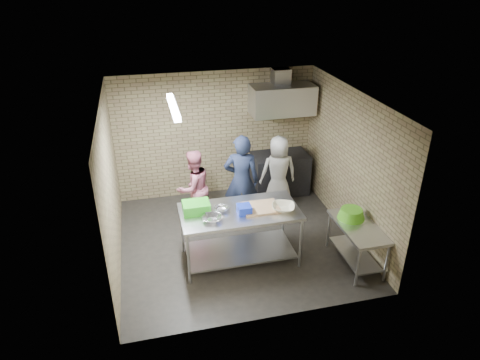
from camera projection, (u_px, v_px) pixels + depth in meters
name	position (u px, v px, depth m)	size (l,w,h in m)	color
floor	(237.00, 240.00, 8.02)	(4.20, 4.20, 0.00)	black
ceiling	(237.00, 99.00, 6.79)	(4.20, 4.20, 0.00)	black
back_wall	(216.00, 135.00, 9.14)	(4.20, 0.06, 2.70)	#90845A
front_wall	(272.00, 241.00, 5.67)	(4.20, 0.06, 2.70)	#90845A
left_wall	(111.00, 189.00, 6.97)	(0.06, 4.00, 2.70)	#90845A
right_wall	(349.00, 163.00, 7.84)	(0.06, 4.00, 2.70)	#90845A
prep_table	(240.00, 235.00, 7.31)	(1.96, 0.98, 0.98)	silver
side_counter	(356.00, 244.00, 7.27)	(0.60, 1.20, 0.75)	silver
stove	(280.00, 173.00, 9.52)	(1.20, 0.70, 0.90)	black
range_hood	(282.00, 100.00, 8.82)	(1.30, 0.60, 0.60)	silver
hood_duct	(281.00, 76.00, 8.74)	(0.35, 0.30, 0.30)	#A5A8AD
wall_shelf	(293.00, 105.00, 9.13)	(0.80, 0.20, 0.04)	#3F2B19
fluorescent_fixture	(173.00, 107.00, 6.61)	(0.10, 1.25, 0.08)	white
green_crate	(196.00, 207.00, 7.01)	(0.44, 0.33, 0.17)	green
blue_tub	(244.00, 209.00, 6.98)	(0.22, 0.22, 0.14)	#1932BF
cutting_board	(261.00, 208.00, 7.13)	(0.60, 0.46, 0.03)	#DAB07D
mixing_bowl_a	(212.00, 219.00, 6.79)	(0.31, 0.31, 0.07)	silver
mixing_bowl_b	(221.00, 209.00, 7.05)	(0.23, 0.23, 0.07)	silver
ceramic_bowl	(283.00, 207.00, 7.08)	(0.38, 0.38, 0.09)	beige
green_basin	(351.00, 214.00, 7.27)	(0.46, 0.46, 0.17)	#59C626
bottle_green	(299.00, 100.00, 9.12)	(0.06, 0.06, 0.15)	green
man_navy	(241.00, 181.00, 8.17)	(0.67, 0.44, 1.84)	#141C34
woman_pink	(194.00, 188.00, 8.28)	(0.73, 0.57, 1.51)	#C0657D
woman_white	(278.00, 172.00, 8.86)	(0.75, 0.49, 1.53)	silver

